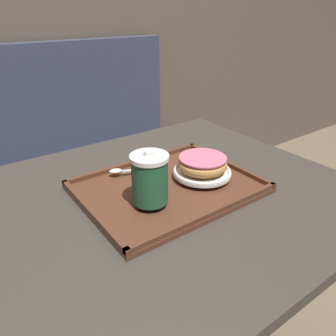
{
  "coord_description": "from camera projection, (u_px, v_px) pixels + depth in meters",
  "views": [
    {
      "loc": [
        -0.41,
        -0.59,
        1.14
      ],
      "look_at": [
        0.02,
        0.0,
        0.78
      ],
      "focal_mm": 35.0,
      "sensor_mm": 36.0,
      "label": 1
    }
  ],
  "objects": [
    {
      "name": "spoon",
      "position": [
        125.0,
        170.0,
        0.88
      ],
      "size": [
        0.15,
        0.07,
        0.01
      ],
      "rotation": [
        0.0,
        0.0,
        2.74
      ],
      "color": "silver",
      "rests_on": "serving_tray"
    },
    {
      "name": "serving_tray",
      "position": [
        168.0,
        188.0,
        0.84
      ],
      "size": [
        0.43,
        0.33,
        0.02
      ],
      "color": "#512D1E",
      "rests_on": "cafe_table"
    },
    {
      "name": "booth_bench",
      "position": [
        39.0,
        197.0,
        1.58
      ],
      "size": [
        1.57,
        0.44,
        1.0
      ],
      "color": "#33384C",
      "rests_on": "ground_plane"
    },
    {
      "name": "plate_with_chocolate_donut",
      "position": [
        202.0,
        172.0,
        0.87
      ],
      "size": [
        0.15,
        0.15,
        0.01
      ],
      "color": "white",
      "rests_on": "serving_tray"
    },
    {
      "name": "donut_chocolate_glazed",
      "position": [
        203.0,
        163.0,
        0.86
      ],
      "size": [
        0.13,
        0.13,
        0.04
      ],
      "color": "tan",
      "rests_on": "plate_with_chocolate_donut"
    },
    {
      "name": "cafe_table",
      "position": [
        162.0,
        244.0,
        0.9
      ],
      "size": [
        0.97,
        0.82,
        0.72
      ],
      "color": "#38332D",
      "rests_on": "ground_plane"
    },
    {
      "name": "coffee_cup_front",
      "position": [
        150.0,
        178.0,
        0.73
      ],
      "size": [
        0.09,
        0.09,
        0.13
      ],
      "color": "#235638",
      "rests_on": "serving_tray"
    }
  ]
}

